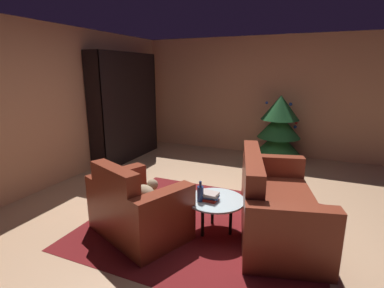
# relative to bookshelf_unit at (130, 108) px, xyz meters

# --- Properties ---
(ground_plane) EXTENTS (7.90, 7.90, 0.00)m
(ground_plane) POSITION_rel_bookshelf_unit_xyz_m (2.42, -1.93, -1.04)
(ground_plane) COLOR tan
(wall_back) EXTENTS (5.40, 0.06, 2.50)m
(wall_back) POSITION_rel_bookshelf_unit_xyz_m (2.42, 1.40, 0.22)
(wall_back) COLOR tan
(wall_back) RESTS_ON ground
(wall_left) EXTENTS (0.06, 6.70, 2.50)m
(wall_left) POSITION_rel_bookshelf_unit_xyz_m (-0.25, -1.93, 0.22)
(wall_left) COLOR tan
(wall_left) RESTS_ON ground
(area_rug) EXTENTS (2.72, 2.32, 0.01)m
(area_rug) POSITION_rel_bookshelf_unit_xyz_m (2.47, -2.09, -1.03)
(area_rug) COLOR maroon
(area_rug) RESTS_ON ground
(bookshelf_unit) EXTENTS (0.36, 1.81, 2.14)m
(bookshelf_unit) POSITION_rel_bookshelf_unit_xyz_m (0.00, 0.00, 0.00)
(bookshelf_unit) COLOR black
(bookshelf_unit) RESTS_ON ground
(armchair_red) EXTENTS (1.26, 1.07, 0.85)m
(armchair_red) POSITION_rel_bookshelf_unit_xyz_m (1.84, -2.57, -0.73)
(armchair_red) COLOR maroon
(armchair_red) RESTS_ON ground
(couch_red) EXTENTS (1.22, 1.87, 0.89)m
(couch_red) POSITION_rel_bookshelf_unit_xyz_m (3.23, -1.86, -0.73)
(couch_red) COLOR maroon
(couch_red) RESTS_ON ground
(coffee_table) EXTENTS (0.66, 0.66, 0.40)m
(coffee_table) POSITION_rel_bookshelf_unit_xyz_m (2.63, -2.17, -0.67)
(coffee_table) COLOR black
(coffee_table) RESTS_ON ground
(book_stack_on_table) EXTENTS (0.21, 0.17, 0.09)m
(book_stack_on_table) POSITION_rel_bookshelf_unit_xyz_m (2.58, -2.22, -0.59)
(book_stack_on_table) COLOR #B4291C
(book_stack_on_table) RESTS_ON coffee_table
(bottle_on_table) EXTENTS (0.07, 0.07, 0.23)m
(bottle_on_table) POSITION_rel_bookshelf_unit_xyz_m (2.49, -2.29, -0.54)
(bottle_on_table) COLOR navy
(bottle_on_table) RESTS_ON coffee_table
(decorated_tree) EXTENTS (0.93, 0.93, 1.34)m
(decorated_tree) POSITION_rel_bookshelf_unit_xyz_m (2.92, 0.80, -0.34)
(decorated_tree) COLOR brown
(decorated_tree) RESTS_ON ground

